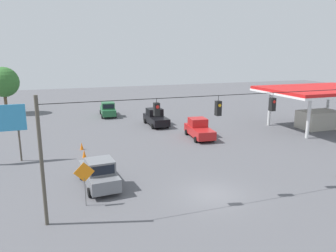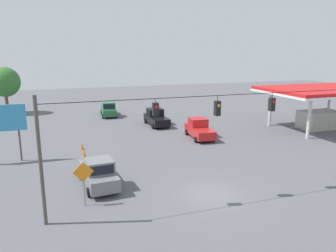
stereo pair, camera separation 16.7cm
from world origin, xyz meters
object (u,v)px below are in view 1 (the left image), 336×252
(pickup_truck_red_oncoming_far, at_px, (199,129))
(tree_horizon_left, at_px, (3,82))
(traffic_cone_third, at_px, (89,163))
(traffic_cone_nearest, at_px, (99,188))
(pickup_truck_black_oncoming_deep, at_px, (156,118))
(gas_station, at_px, (320,99))
(traffic_cone_fifth, at_px, (82,146))
(work_zone_sign, at_px, (84,176))
(pickup_truck_grey_parked_shoulder, at_px, (99,173))
(overhead_signal_span, at_px, (218,131))
(traffic_cone_fourth, at_px, (84,154))
(pickup_truck_green_withflow_deep, at_px, (108,110))
(traffic_cone_second, at_px, (92,175))

(pickup_truck_red_oncoming_far, relative_size, tree_horizon_left, 0.74)
(traffic_cone_third, bearing_deg, traffic_cone_nearest, 90.55)
(pickup_truck_black_oncoming_deep, bearing_deg, gas_station, 155.76)
(traffic_cone_fifth, height_order, work_zone_sign, work_zone_sign)
(pickup_truck_grey_parked_shoulder, relative_size, traffic_cone_nearest, 7.22)
(pickup_truck_grey_parked_shoulder, relative_size, pickup_truck_black_oncoming_deep, 0.99)
(pickup_truck_red_oncoming_far, relative_size, gas_station, 0.39)
(overhead_signal_span, relative_size, gas_station, 1.53)
(overhead_signal_span, relative_size, pickup_truck_red_oncoming_far, 3.97)
(traffic_cone_fourth, bearing_deg, tree_horizon_left, -70.43)
(pickup_truck_black_oncoming_deep, xyz_separation_m, traffic_cone_fifth, (10.07, 7.94, -0.61))
(overhead_signal_span, height_order, traffic_cone_fifth, overhead_signal_span)
(pickup_truck_green_withflow_deep, xyz_separation_m, pickup_truck_red_oncoming_far, (-7.49, 15.79, 0.00))
(traffic_cone_fourth, bearing_deg, work_zone_sign, 85.13)
(tree_horizon_left, bearing_deg, traffic_cone_second, 106.41)
(traffic_cone_nearest, xyz_separation_m, traffic_cone_third, (0.05, -5.49, 0.00))
(gas_station, bearing_deg, tree_horizon_left, -31.96)
(work_zone_sign, bearing_deg, pickup_truck_black_oncoming_deep, -118.29)
(traffic_cone_fourth, height_order, tree_horizon_left, tree_horizon_left)
(pickup_truck_red_oncoming_far, relative_size, pickup_truck_black_oncoming_deep, 0.99)
(traffic_cone_third, relative_size, tree_horizon_left, 0.10)
(pickup_truck_black_oncoming_deep, bearing_deg, tree_horizon_left, -38.38)
(traffic_cone_fourth, height_order, traffic_cone_fifth, same)
(overhead_signal_span, distance_m, tree_horizon_left, 40.64)
(gas_station, bearing_deg, pickup_truck_green_withflow_deep, -35.19)
(traffic_cone_nearest, bearing_deg, traffic_cone_third, -89.45)
(traffic_cone_second, bearing_deg, pickup_truck_green_withflow_deep, -102.02)
(pickup_truck_red_oncoming_far, bearing_deg, work_zone_sign, 43.00)
(pickup_truck_red_oncoming_far, bearing_deg, tree_horizon_left, -46.27)
(traffic_cone_nearest, xyz_separation_m, work_zone_sign, (1.02, 1.52, 1.62))
(overhead_signal_span, relative_size, traffic_cone_third, 28.88)
(pickup_truck_grey_parked_shoulder, relative_size, traffic_cone_second, 7.22)
(traffic_cone_second, xyz_separation_m, tree_horizon_left, (9.22, -31.31, 4.48))
(traffic_cone_third, bearing_deg, work_zone_sign, 82.17)
(traffic_cone_third, xyz_separation_m, gas_station, (-28.53, -4.88, 3.34))
(traffic_cone_second, xyz_separation_m, traffic_cone_fifth, (0.06, -8.15, 0.00))
(overhead_signal_span, height_order, gas_station, overhead_signal_span)
(pickup_truck_red_oncoming_far, height_order, traffic_cone_third, pickup_truck_red_oncoming_far)
(pickup_truck_black_oncoming_deep, xyz_separation_m, work_zone_sign, (10.91, 20.26, 1.01))
(pickup_truck_green_withflow_deep, relative_size, traffic_cone_fourth, 7.34)
(pickup_truck_grey_parked_shoulder, height_order, traffic_cone_fifth, pickup_truck_grey_parked_shoulder)
(traffic_cone_second, bearing_deg, pickup_truck_black_oncoming_deep, -121.90)
(pickup_truck_black_oncoming_deep, height_order, traffic_cone_third, pickup_truck_black_oncoming_deep)
(overhead_signal_span, xyz_separation_m, tree_horizon_left, (16.53, -37.12, 0.33))
(traffic_cone_fifth, bearing_deg, pickup_truck_red_oncoming_far, -178.63)
(overhead_signal_span, bearing_deg, traffic_cone_fourth, -57.05)
(traffic_cone_third, xyz_separation_m, traffic_cone_fourth, (0.13, -2.74, 0.00))
(gas_station, relative_size, tree_horizon_left, 1.93)
(pickup_truck_red_oncoming_far, bearing_deg, traffic_cone_nearest, 41.56)
(tree_horizon_left, bearing_deg, pickup_truck_green_withflow_deep, 153.82)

